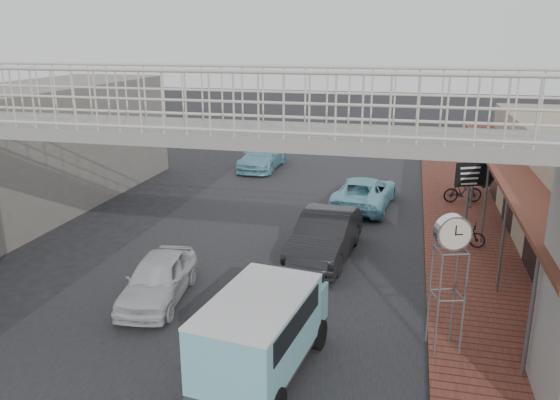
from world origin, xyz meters
The scene contains 14 objects.
ground centered at (0.00, 0.00, 0.00)m, with size 120.00×120.00×0.00m, color black.
road_strip centered at (0.00, 0.00, 0.01)m, with size 10.00×60.00×0.01m, color black.
sidewalk centered at (6.50, 3.00, 0.05)m, with size 3.00×40.00×0.10m, color brown.
footbridge centered at (0.00, -4.00, 3.18)m, with size 16.40×2.40×6.34m.
building_far_left centered at (-11.00, 6.00, 2.50)m, with size 5.00×14.00×5.00m, color gray.
white_hatchback centered at (-2.12, -1.47, 0.62)m, with size 1.47×3.64×1.24m, color silver.
dark_sedan centered at (1.83, 2.52, 0.76)m, with size 1.61×4.62×1.52m, color black.
angkot_curb centered at (2.57, 8.38, 0.65)m, with size 2.15×4.66×1.29m, color #7AC3D5.
angkot_far centered at (-3.49, 14.30, 0.67)m, with size 1.87×4.60×1.34m, color #6EABBF.
angkot_van centered at (1.57, -4.18, 1.21)m, with size 2.23×4.07×1.90m.
motorcycle_near centered at (6.18, 4.45, 0.52)m, with size 0.55×1.59×0.83m, color black.
motorcycle_far centered at (6.62, 9.73, 0.59)m, with size 0.46×1.65×0.99m, color black.
street_clock centered at (5.30, -2.34, 2.74)m, with size 0.82×0.76×3.19m.
arrow_sign centered at (7.00, 5.46, 2.39)m, with size 1.70×1.17×2.84m.
Camera 1 is at (4.28, -13.87, 6.89)m, focal length 35.00 mm.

